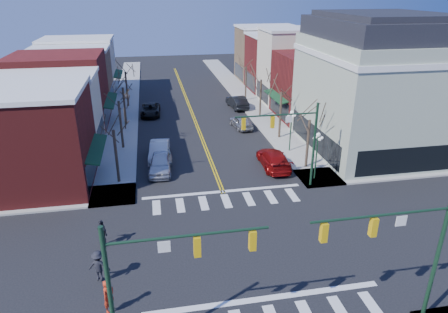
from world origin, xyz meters
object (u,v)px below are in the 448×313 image
lamppost_midblock (291,124)px  car_left_mid (159,151)px  victorian_corner (377,85)px  pedestrian_dark_b (99,266)px  car_left_near (160,163)px  pedestrian_red_a (109,296)px  car_right_near (274,159)px  car_right_far (237,102)px  car_left_far (151,110)px  pedestrian_dark_a (102,232)px  car_right_mid (241,122)px  lamppost_corner (317,148)px

lamppost_midblock → car_left_mid: 13.19m
victorian_corner → pedestrian_dark_b: size_ratio=7.63×
lamppost_midblock → pedestrian_dark_b: (-16.95, -16.55, -1.88)m
car_left_near → pedestrian_red_a: 17.07m
car_right_near → car_right_far: (0.90, 19.89, 0.04)m
car_left_far → car_right_far: bearing=9.1°
pedestrian_dark_a → victorian_corner: bearing=79.8°
pedestrian_dark_a → pedestrian_dark_b: bearing=-34.2°
victorian_corner → pedestrian_dark_b: victorian_corner is taller
car_right_mid → pedestrian_dark_b: bearing=53.0°
car_right_mid → pedestrian_dark_a: (-13.91, -21.25, 0.29)m
car_right_mid → car_left_near: bearing=39.1°
lamppost_corner → car_right_far: bearing=94.5°
car_right_far → pedestrian_red_a: bearing=61.6°
lamppost_corner → car_left_far: lamppost_corner is taller
pedestrian_dark_a → car_left_mid: bearing=126.8°
car_right_mid → car_right_far: car_right_far is taller
car_left_far → pedestrian_dark_a: bearing=-93.6°
victorian_corner → car_right_mid: size_ratio=3.29×
lamppost_midblock → car_left_far: lamppost_midblock is taller
car_right_far → car_left_near: bearing=53.1°
lamppost_corner → lamppost_midblock: same height
car_left_near → car_right_far: 22.03m
lamppost_midblock → pedestrian_dark_a: bearing=-142.6°
car_left_near → pedestrian_dark_b: pedestrian_dark_b is taller
car_left_mid → car_right_far: car_right_far is taller
car_right_near → car_right_mid: (-0.48, 11.45, -0.07)m
car_right_near → pedestrian_red_a: pedestrian_red_a is taller
car_left_mid → car_left_far: (-0.59, 14.80, -0.10)m
car_left_near → pedestrian_red_a: pedestrian_red_a is taller
victorian_corner → car_right_near: size_ratio=2.54×
lamppost_midblock → car_right_far: (-1.80, 16.61, -2.11)m
lamppost_midblock → car_right_far: lamppost_midblock is taller
lamppost_corner → pedestrian_dark_a: lamppost_corner is taller
car_left_near → car_right_mid: 14.40m
pedestrian_dark_a → car_left_near: bearing=122.6°
car_right_mid → pedestrian_red_a: 30.25m
car_right_mid → pedestrian_dark_a: 25.40m
lamppost_midblock → car_left_near: (-13.00, -2.35, -2.12)m
lamppost_corner → pedestrian_dark_a: bearing=-159.0°
pedestrian_dark_a → car_right_near: bearing=87.7°
car_right_near → victorian_corner: bearing=-164.0°
pedestrian_dark_b → pedestrian_red_a: bearing=120.3°
victorian_corner → lamppost_midblock: bearing=176.6°
pedestrian_red_a → pedestrian_dark_b: 2.66m
car_left_near → car_right_mid: car_left_near is taller
car_left_mid → pedestrian_dark_b: size_ratio=2.66×
car_left_far → car_right_mid: (10.42, -7.26, 0.02)m
lamppost_midblock → car_left_mid: size_ratio=0.87×
lamppost_midblock → car_right_far: size_ratio=0.83×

